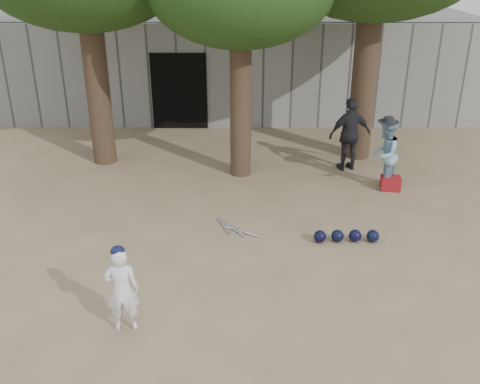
{
  "coord_description": "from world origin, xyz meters",
  "views": [
    {
      "loc": [
        0.64,
        -7.57,
        4.8
      ],
      "look_at": [
        0.6,
        1.0,
        0.95
      ],
      "focal_mm": 40.0,
      "sensor_mm": 36.0,
      "label": 1
    }
  ],
  "objects_px": {
    "boy_player": "(122,290)",
    "spectator_dark": "(350,135)",
    "spectator_blue": "(385,155)",
    "red_bag": "(390,183)"
  },
  "relations": [
    {
      "from": "spectator_blue",
      "to": "red_bag",
      "type": "bearing_deg",
      "value": 80.17
    },
    {
      "from": "spectator_blue",
      "to": "spectator_dark",
      "type": "height_order",
      "value": "spectator_dark"
    },
    {
      "from": "boy_player",
      "to": "spectator_dark",
      "type": "relative_size",
      "value": 0.73
    },
    {
      "from": "boy_player",
      "to": "red_bag",
      "type": "xyz_separation_m",
      "value": [
        4.9,
        4.81,
        -0.49
      ]
    },
    {
      "from": "boy_player",
      "to": "spectator_blue",
      "type": "distance_m",
      "value": 6.84
    },
    {
      "from": "spectator_blue",
      "to": "spectator_dark",
      "type": "bearing_deg",
      "value": -124.98
    },
    {
      "from": "boy_player",
      "to": "red_bag",
      "type": "distance_m",
      "value": 6.88
    },
    {
      "from": "boy_player",
      "to": "spectator_blue",
      "type": "relative_size",
      "value": 0.82
    },
    {
      "from": "spectator_dark",
      "to": "red_bag",
      "type": "bearing_deg",
      "value": 106.91
    },
    {
      "from": "boy_player",
      "to": "spectator_dark",
      "type": "height_order",
      "value": "spectator_dark"
    }
  ]
}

